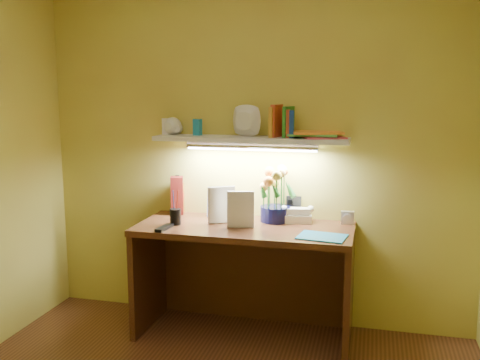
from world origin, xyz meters
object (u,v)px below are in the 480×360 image
flower_bouquet (275,195)px  desk_clock (348,218)px  whisky_bottle (178,194)px  desk (244,281)px  telephone (297,214)px

flower_bouquet → desk_clock: size_ratio=4.14×
flower_bouquet → whisky_bottle: (-0.72, 0.07, -0.04)m
desk → whisky_bottle: bearing=155.4°
desk → flower_bouquet: 0.61m
telephone → whisky_bottle: bearing=166.0°
flower_bouquet → telephone: 0.19m
desk → telephone: telephone is taller
whisky_bottle → desk: bearing=-24.6°
desk_clock → whisky_bottle: size_ratio=0.31×
flower_bouquet → whisky_bottle: 0.73m
telephone → desk_clock: size_ratio=2.16×
desk → whisky_bottle: (-0.55, 0.25, 0.51)m
flower_bouquet → whisky_bottle: bearing=174.1°
desk_clock → telephone: bearing=-179.3°
flower_bouquet → desk_clock: 0.50m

